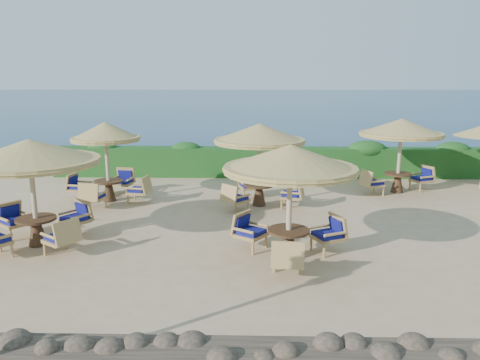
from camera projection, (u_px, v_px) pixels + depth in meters
ground at (280, 232)px, 12.57m from camera, size 120.00×120.00×0.00m
sea at (256, 100)px, 80.87m from camera, size 160.00×160.00×0.00m
hedge at (270, 162)px, 19.47m from camera, size 18.00×0.90×1.20m
cafe_set_0 at (31, 169)px, 11.19m from camera, size 3.32×3.32×2.65m
cafe_set_1 at (290, 176)px, 10.32m from camera, size 3.01×3.01×2.65m
cafe_set_3 at (107, 153)px, 15.35m from camera, size 2.88×2.88×2.65m
cafe_set_4 at (259, 146)px, 14.77m from camera, size 2.92×2.92×2.65m
cafe_set_5 at (401, 136)px, 16.43m from camera, size 2.92×2.92×2.65m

